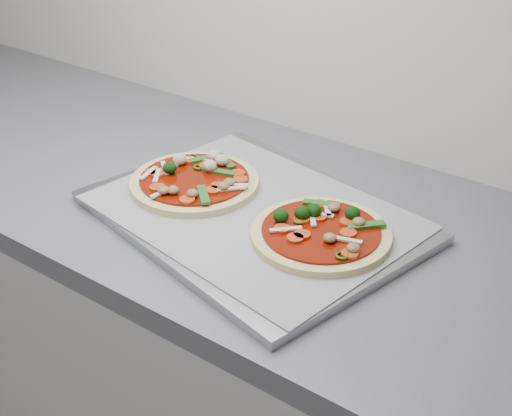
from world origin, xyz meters
The scene contains 6 objects.
base_cabinet centered at (0.00, 1.30, 0.43)m, with size 3.60×0.60×0.86m, color #BABAB8.
countertop centered at (0.00, 1.30, 0.88)m, with size 3.60×0.60×0.04m, color slate.
baking_tray centered at (0.18, 1.26, 0.91)m, with size 0.50×0.37×0.02m, color #97989C.
parchment centered at (0.18, 1.26, 0.92)m, with size 0.48×0.35×0.00m, color gray.
pizza_left centered at (0.05, 1.27, 0.93)m, with size 0.23×0.23×0.04m.
pizza_right centered at (0.30, 1.26, 0.93)m, with size 0.25×0.25×0.04m.
Camera 1 is at (0.76, 0.48, 1.49)m, focal length 50.00 mm.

